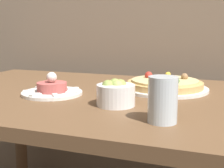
{
  "coord_description": "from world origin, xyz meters",
  "views": [
    {
      "loc": [
        0.31,
        -0.55,
        0.98
      ],
      "look_at": [
        -0.03,
        0.38,
        0.8
      ],
      "focal_mm": 50.0,
      "sensor_mm": 36.0,
      "label": 1
    }
  ],
  "objects": [
    {
      "name": "small_bowl",
      "position": [
        0.02,
        0.27,
        0.8
      ],
      "size": [
        0.11,
        0.11,
        0.08
      ],
      "color": "white",
      "rests_on": "dining_table"
    },
    {
      "name": "drinking_glass",
      "position": [
        0.18,
        0.16,
        0.82
      ],
      "size": [
        0.07,
        0.07,
        0.11
      ],
      "color": "silver",
      "rests_on": "dining_table"
    },
    {
      "name": "pizza_plate",
      "position": [
        0.11,
        0.54,
        0.78
      ],
      "size": [
        0.3,
        0.3,
        0.06
      ],
      "color": "white",
      "rests_on": "dining_table"
    },
    {
      "name": "dining_table",
      "position": [
        0.0,
        0.41,
        0.67
      ],
      "size": [
        1.5,
        0.82,
        0.76
      ],
      "color": "brown",
      "rests_on": "ground_plane"
    },
    {
      "name": "tartare_plate",
      "position": [
        -0.23,
        0.34,
        0.78
      ],
      "size": [
        0.2,
        0.2,
        0.08
      ],
      "color": "white",
      "rests_on": "dining_table"
    }
  ]
}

